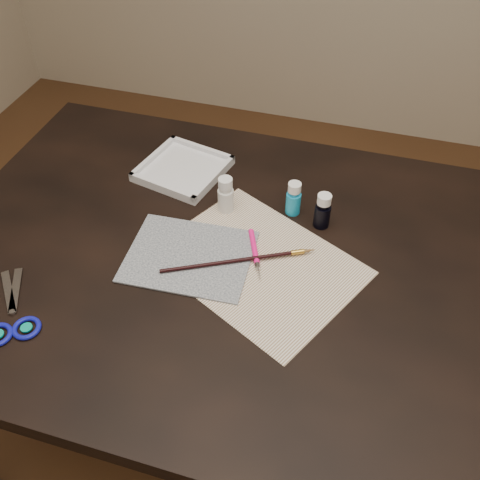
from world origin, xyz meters
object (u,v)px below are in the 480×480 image
(paper, at_px, (258,264))
(scissors, at_px, (8,306))
(paint_bottle_navy, at_px, (323,211))
(canvas, at_px, (189,256))
(palette_tray, at_px, (183,168))
(paint_bottle_white, at_px, (226,195))
(paint_bottle_cyan, at_px, (294,198))

(paper, bearing_deg, scissors, -150.29)
(paper, height_order, paint_bottle_navy, paint_bottle_navy)
(canvas, height_order, palette_tray, palette_tray)
(paint_bottle_navy, bearing_deg, canvas, -144.56)
(paint_bottle_white, distance_m, paint_bottle_navy, 0.22)
(paint_bottle_cyan, height_order, palette_tray, paint_bottle_cyan)
(canvas, relative_size, paint_bottle_navy, 3.02)
(paint_bottle_navy, bearing_deg, paint_bottle_cyan, 160.15)
(paint_bottle_navy, distance_m, scissors, 0.66)
(scissors, bearing_deg, canvas, -92.79)
(paper, relative_size, paint_bottle_navy, 4.63)
(paint_bottle_white, relative_size, paint_bottle_cyan, 1.08)
(paint_bottle_cyan, height_order, scissors, paint_bottle_cyan)
(paint_bottle_cyan, bearing_deg, paint_bottle_navy, -19.85)
(paint_bottle_white, bearing_deg, paint_bottle_cyan, 13.27)
(paint_bottle_white, relative_size, paint_bottle_navy, 1.04)
(canvas, bearing_deg, paint_bottle_white, 80.28)
(paint_bottle_white, height_order, scissors, paint_bottle_white)
(paper, bearing_deg, paint_bottle_white, 128.35)
(paper, xyz_separation_m, palette_tray, (-0.25, 0.24, 0.01))
(palette_tray, bearing_deg, paint_bottle_navy, -14.51)
(canvas, xyz_separation_m, paint_bottle_navy, (0.24, 0.17, 0.04))
(paint_bottle_navy, height_order, palette_tray, paint_bottle_navy)
(paper, height_order, paint_bottle_cyan, paint_bottle_cyan)
(paint_bottle_navy, xyz_separation_m, scissors, (-0.53, -0.39, -0.04))
(palette_tray, bearing_deg, paper, -43.84)
(paint_bottle_cyan, relative_size, scissors, 0.40)
(palette_tray, bearing_deg, paint_bottle_cyan, -13.19)
(paint_bottle_white, height_order, paint_bottle_navy, paint_bottle_white)
(canvas, relative_size, palette_tray, 1.36)
(scissors, bearing_deg, paper, -100.92)
(paint_bottle_white, xyz_separation_m, palette_tray, (-0.14, 0.10, -0.03))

